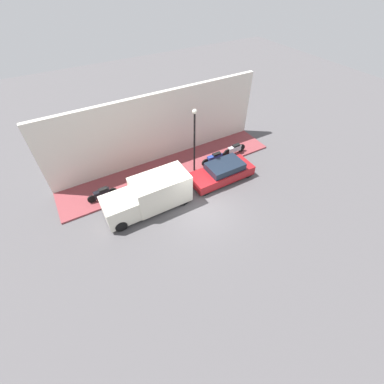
{
  "coord_description": "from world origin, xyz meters",
  "views": [
    {
      "loc": [
        -8.88,
        5.93,
        11.71
      ],
      "look_at": [
        1.05,
        0.19,
        0.6
      ],
      "focal_mm": 24.0,
      "sensor_mm": 36.0,
      "label": 1
    }
  ],
  "objects": [
    {
      "name": "motorcycle_blue",
      "position": [
        3.38,
        -3.07,
        0.55
      ],
      "size": [
        0.3,
        2.15,
        0.78
      ],
      "color": "navy",
      "rests_on": "sidewalk"
    },
    {
      "name": "scooter_silver",
      "position": [
        3.53,
        -4.97,
        0.55
      ],
      "size": [
        0.3,
        1.97,
        0.79
      ],
      "color": "#B7B7BF",
      "rests_on": "sidewalk"
    },
    {
      "name": "building_facade",
      "position": [
        6.0,
        0.0,
        2.5
      ],
      "size": [
        0.3,
        15.58,
        5.0
      ],
      "color": "silver",
      "rests_on": "ground_plane"
    },
    {
      "name": "parked_car",
      "position": [
        1.7,
        -2.57,
        0.62
      ],
      "size": [
        1.74,
        4.38,
        1.27
      ],
      "color": "maroon",
      "rests_on": "ground_plane"
    },
    {
      "name": "sidewalk",
      "position": [
        4.43,
        0.0,
        0.06
      ],
      "size": [
        2.84,
        15.58,
        0.12
      ],
      "color": "brown",
      "rests_on": "ground_plane"
    },
    {
      "name": "ground_plane",
      "position": [
        0.0,
        0.0,
        0.0
      ],
      "size": [
        60.0,
        60.0,
        0.0
      ],
      "primitive_type": "plane",
      "color": "#514F51"
    },
    {
      "name": "motorcycle_black",
      "position": [
        3.79,
        5.07,
        0.54
      ],
      "size": [
        0.3,
        1.87,
        0.78
      ],
      "color": "black",
      "rests_on": "sidewalk"
    },
    {
      "name": "motorcycle_red",
      "position": [
        3.45,
        1.81,
        0.56
      ],
      "size": [
        0.3,
        1.85,
        0.79
      ],
      "color": "#B21E1E",
      "rests_on": "sidewalk"
    },
    {
      "name": "delivery_van",
      "position": [
        1.71,
        2.77,
        1.04
      ],
      "size": [
        1.88,
        5.18,
        2.06
      ],
      "color": "silver",
      "rests_on": "ground_plane"
    },
    {
      "name": "streetlamp",
      "position": [
        3.36,
        -1.33,
        3.01
      ],
      "size": [
        0.3,
        0.3,
        4.61
      ],
      "color": "black",
      "rests_on": "sidewalk"
    }
  ]
}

